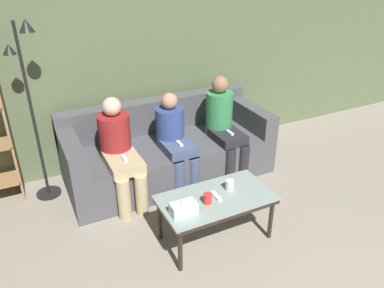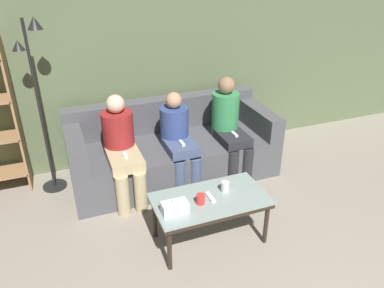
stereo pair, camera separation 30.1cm
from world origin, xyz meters
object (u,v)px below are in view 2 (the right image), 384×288
tissue_box (175,207)px  seated_person_mid_right (229,125)px  cup_near_right (225,187)px  seated_person_left_end (121,145)px  game_remote (210,197)px  seated_person_mid_left (178,138)px  standing_lamp (38,91)px  couch (172,150)px  coffee_table (210,202)px  cup_near_left (200,199)px

tissue_box → seated_person_mid_right: bearing=47.1°
cup_near_right → seated_person_left_end: size_ratio=0.09×
tissue_box → cup_near_right: bearing=14.1°
cup_near_right → game_remote: bearing=-163.0°
game_remote → seated_person_mid_left: 1.03m
cup_near_right → standing_lamp: 2.09m
couch → seated_person_mid_right: 0.72m
coffee_table → cup_near_left: (-0.11, -0.04, 0.09)m
couch → coffee_table: size_ratio=2.31×
cup_near_left → game_remote: (0.11, 0.04, -0.04)m
cup_near_left → tissue_box: (-0.24, -0.04, 0.01)m
seated_person_left_end → seated_person_mid_left: bearing=1.1°
standing_lamp → seated_person_left_end: (0.71, -0.42, -0.55)m
cup_near_right → game_remote: cup_near_right is taller
game_remote → seated_person_mid_right: size_ratio=0.13×
tissue_box → seated_person_mid_left: (0.41, 1.11, 0.06)m
game_remote → seated_person_mid_left: bearing=86.7°
couch → game_remote: couch is taller
couch → cup_near_left: size_ratio=25.74×
couch → seated_person_mid_left: bearing=-90.0°
couch → seated_person_mid_right: seated_person_mid_right is taller
cup_near_left → game_remote: size_ratio=0.60×
cup_near_right → standing_lamp: standing_lamp is taller
coffee_table → seated_person_left_end: 1.17m
seated_person_mid_left → couch: bearing=90.0°
standing_lamp → seated_person_mid_right: (1.95, -0.40, -0.53)m
coffee_table → game_remote: size_ratio=6.73×
seated_person_mid_right → coffee_table: bearing=-123.4°
couch → game_remote: size_ratio=15.52×
coffee_table → cup_near_right: bearing=17.0°
cup_near_right → game_remote: (-0.17, -0.05, -0.04)m
couch → game_remote: (-0.06, -1.25, 0.16)m
tissue_box → seated_person_mid_left: seated_person_mid_left is taller
cup_near_left → seated_person_mid_right: bearing=53.6°
seated_person_left_end → tissue_box: bearing=-79.1°
seated_person_left_end → seated_person_mid_right: 1.25m
tissue_box → coffee_table: bearing=12.8°
coffee_table → tissue_box: (-0.35, -0.08, 0.10)m
tissue_box → cup_near_left: bearing=9.0°
coffee_table → cup_near_right: (0.17, 0.05, 0.09)m
cup_near_left → seated_person_mid_right: seated_person_mid_right is taller
game_remote → seated_person_left_end: 1.17m
cup_near_left → standing_lamp: size_ratio=0.05×
seated_person_left_end → seated_person_mid_left: seated_person_left_end is taller
cup_near_left → couch: bearing=82.5°
cup_near_left → game_remote: bearing=20.8°
couch → standing_lamp: bearing=172.0°
standing_lamp → cup_near_right: bearing=-43.8°
cup_near_left → seated_person_left_end: bearing=113.3°
cup_near_right → standing_lamp: bearing=136.2°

